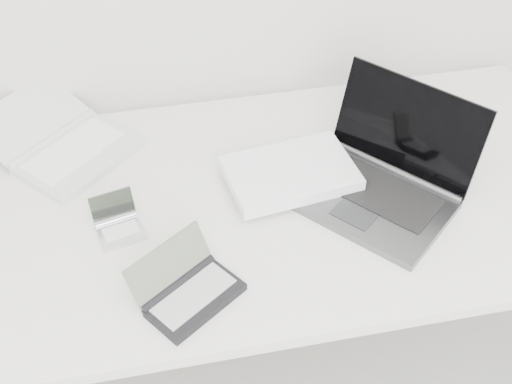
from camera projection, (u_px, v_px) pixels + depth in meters
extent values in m
cube|color=white|center=(265.00, 202.00, 1.68)|extent=(1.60, 0.80, 0.03)
cylinder|color=silver|center=(469.00, 175.00, 2.29)|extent=(0.04, 0.04, 0.70)
cube|color=#595C5E|center=(368.00, 202.00, 1.65)|extent=(0.42, 0.43, 0.02)
cube|color=black|center=(376.00, 190.00, 1.66)|extent=(0.29, 0.31, 0.00)
cube|color=black|center=(408.00, 128.00, 1.66)|extent=(0.29, 0.32, 0.22)
cylinder|color=#595C5E|center=(395.00, 170.00, 1.71)|extent=(0.25, 0.28, 0.02)
cube|color=#333537|center=(354.00, 214.00, 1.60)|extent=(0.11, 0.11, 0.00)
cube|color=white|center=(290.00, 173.00, 1.68)|extent=(0.32, 0.24, 0.03)
cube|color=white|center=(291.00, 168.00, 1.67)|extent=(0.31, 0.23, 0.00)
cube|color=silver|center=(79.00, 156.00, 1.76)|extent=(0.33, 0.33, 0.02)
cube|color=white|center=(73.00, 150.00, 1.76)|extent=(0.26, 0.25, 0.00)
cube|color=silver|center=(27.00, 118.00, 1.82)|extent=(0.32, 0.31, 0.06)
cylinder|color=silver|center=(52.00, 139.00, 1.80)|extent=(0.22, 0.20, 0.02)
cube|color=silver|center=(121.00, 233.00, 1.58)|extent=(0.11, 0.09, 0.01)
cube|color=silver|center=(121.00, 231.00, 1.57)|extent=(0.08, 0.06, 0.00)
cube|color=gray|center=(112.00, 206.00, 1.59)|extent=(0.10, 0.05, 0.07)
cylinder|color=silver|center=(116.00, 220.00, 1.60)|extent=(0.10, 0.04, 0.02)
cube|color=black|center=(196.00, 300.00, 1.44)|extent=(0.22, 0.19, 0.02)
cube|color=#989898|center=(194.00, 295.00, 1.44)|extent=(0.18, 0.16, 0.00)
cube|color=#606957|center=(169.00, 264.00, 1.45)|extent=(0.19, 0.15, 0.08)
cylinder|color=black|center=(179.00, 284.00, 1.46)|extent=(0.17, 0.12, 0.02)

